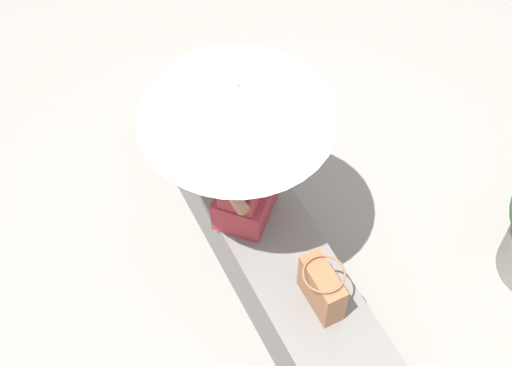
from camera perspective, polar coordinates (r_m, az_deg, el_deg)
The scene contains 5 objects.
ground_plane at distance 4.74m, azimuth 0.74°, elevation -6.02°, with size 14.00×14.00×0.00m, color gray.
stone_bench at distance 4.55m, azimuth 0.77°, elevation -4.65°, with size 2.26×0.49×0.44m, color slate.
person_seated at distance 4.09m, azimuth -0.85°, elevation 0.82°, with size 0.47×0.48×0.90m.
parasol at distance 3.66m, azimuth -1.38°, elevation 6.04°, with size 0.98×0.98×1.09m.
handbag_black at distance 4.01m, azimuth 4.87°, elevation -7.66°, with size 0.30×0.22×0.30m.
Camera 1 is at (-2.06, 1.11, 4.13)m, focal length 54.44 mm.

